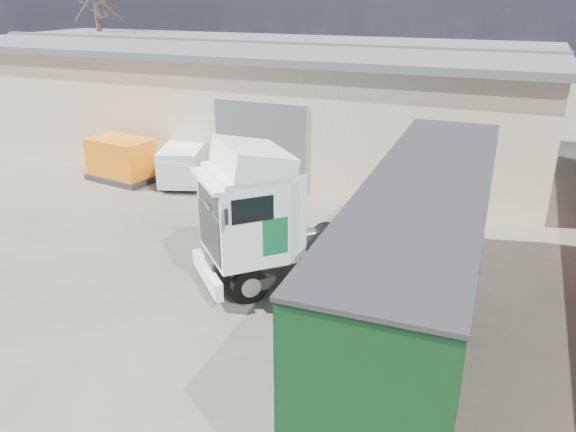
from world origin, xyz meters
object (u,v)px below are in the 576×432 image
at_px(panel_van, 186,162).
at_px(orange_skip, 122,162).
at_px(tractor_unit, 274,222).
at_px(box_trailer, 424,240).

relative_size(panel_van, orange_skip, 1.36).
relative_size(tractor_unit, box_trailer, 0.49).
height_order(tractor_unit, panel_van, tractor_unit).
bearing_deg(box_trailer, panel_van, 143.75).
distance_m(tractor_unit, box_trailer, 4.47).
relative_size(box_trailer, panel_van, 2.77).
relative_size(tractor_unit, panel_van, 1.36).
distance_m(panel_van, orange_skip, 2.80).
xyz_separation_m(box_trailer, panel_van, (-11.41, 7.86, -1.56)).
distance_m(tractor_unit, orange_skip, 11.38).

